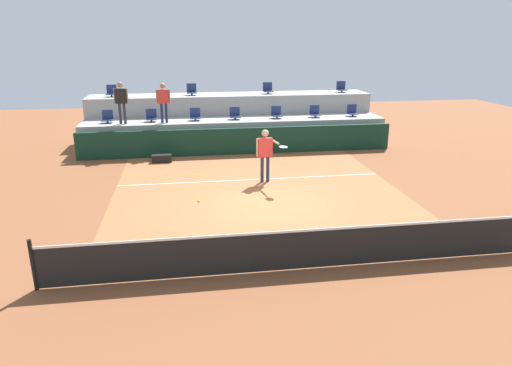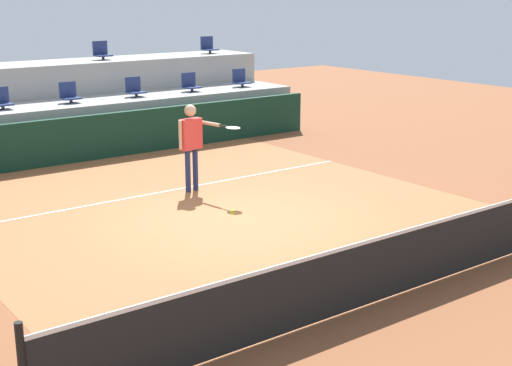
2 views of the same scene
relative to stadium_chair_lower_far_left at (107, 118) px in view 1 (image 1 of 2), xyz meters
name	(u,v)px [view 1 (image 1 of 2)]	position (x,y,z in m)	size (l,w,h in m)	color
ground_plane	(264,204)	(5.36, -7.23, -1.46)	(40.00, 40.00, 0.00)	brown
court_inner_paint	(258,193)	(5.36, -6.23, -1.46)	(9.00, 10.00, 0.01)	#A36038
court_service_line	(252,180)	(5.36, -4.83, -1.46)	(9.00, 0.06, 0.00)	silver
tennis_net	(296,248)	(5.36, -11.23, -0.97)	(10.48, 0.08, 1.07)	black
sponsor_backboard	(239,141)	(5.36, -1.23, -0.91)	(13.00, 0.16, 1.10)	#0F3323
seating_tier_lower	(236,133)	(5.36, 0.07, -0.84)	(13.00, 1.80, 1.25)	#9E9E99
seating_tier_upper	(231,116)	(5.36, 1.87, -0.41)	(13.00, 1.80, 2.10)	#9E9E99
stadium_chair_lower_far_left	(107,118)	(0.00, 0.00, 0.00)	(0.44, 0.40, 0.52)	#2D2D33
stadium_chair_lower_left	(151,116)	(1.78, 0.00, 0.00)	(0.44, 0.40, 0.52)	#2D2D33
stadium_chair_lower_mid_left	(195,115)	(3.63, 0.00, 0.00)	(0.44, 0.40, 0.52)	#2D2D33
stadium_chair_lower_center	(235,114)	(5.33, 0.00, 0.00)	(0.44, 0.40, 0.52)	#2D2D33
stadium_chair_lower_mid_right	(277,113)	(7.17, 0.00, 0.00)	(0.44, 0.40, 0.52)	#2D2D33
stadium_chair_lower_right	(315,112)	(8.91, 0.00, 0.00)	(0.44, 0.40, 0.52)	#2D2D33
stadium_chair_lower_far_right	(352,111)	(10.65, 0.00, 0.00)	(0.44, 0.40, 0.52)	#2D2D33
stadium_chair_upper_far_left	(112,92)	(-0.01, 1.80, 0.85)	(0.44, 0.40, 0.52)	#2D2D33
stadium_chair_upper_left	(192,90)	(3.55, 1.80, 0.85)	(0.44, 0.40, 0.52)	#2D2D33
stadium_chair_upper_right	(268,89)	(7.10, 1.80, 0.85)	(0.44, 0.40, 0.52)	#2D2D33
stadium_chair_upper_far_right	(341,88)	(10.70, 1.80, 0.85)	(0.44, 0.40, 0.52)	#2D2D33
tennis_player	(266,150)	(5.78, -5.14, -0.36)	(0.89, 1.20, 1.79)	navy
spectator_leaning_on_rail	(121,99)	(0.67, -0.38, 0.82)	(0.60, 0.28, 1.71)	#2D2D33
spectator_in_white	(163,99)	(2.34, -0.38, 0.76)	(0.58, 0.22, 1.63)	navy
tennis_ball	(199,201)	(3.40, -9.99, -0.26)	(0.07, 0.07, 0.07)	#CCE033
equipment_bag	(162,159)	(2.22, -2.04, -1.31)	(0.76, 0.28, 0.30)	black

